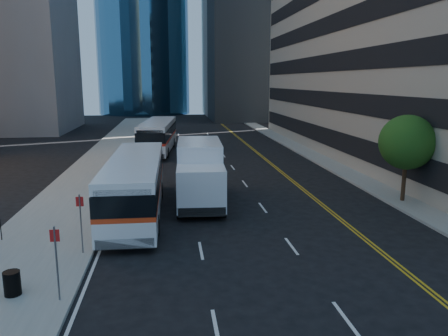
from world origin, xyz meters
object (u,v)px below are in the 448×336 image
(bus_front, at_px, (136,184))
(bus_rear, at_px, (158,135))
(box_truck, at_px, (200,172))
(street_tree, at_px, (407,142))
(trash_can, at_px, (12,283))

(bus_front, height_order, bus_rear, bus_rear)
(box_truck, bearing_deg, bus_rear, 100.98)
(bus_front, bearing_deg, street_tree, 1.57)
(bus_front, xyz_separation_m, trash_can, (-3.42, -9.16, -1.14))
(street_tree, height_order, bus_rear, street_tree)
(box_truck, height_order, trash_can, box_truck)
(bus_front, distance_m, trash_can, 9.84)
(bus_rear, bearing_deg, street_tree, -49.49)
(box_truck, relative_size, trash_can, 9.27)
(trash_can, bearing_deg, box_truck, 57.28)
(street_tree, bearing_deg, bus_rear, 125.16)
(bus_rear, relative_size, trash_can, 15.26)
(street_tree, xyz_separation_m, trash_can, (-19.02, -9.44, -3.08))
(bus_front, relative_size, box_truck, 1.59)
(bus_front, bearing_deg, bus_rear, 88.55)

